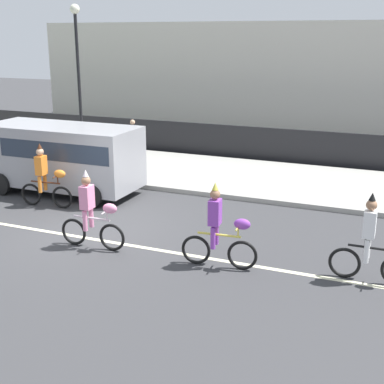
{
  "coord_description": "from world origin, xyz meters",
  "views": [
    {
      "loc": [
        7.51,
        -11.08,
        4.93
      ],
      "look_at": [
        2.36,
        1.2,
        1.0
      ],
      "focal_mm": 50.0,
      "sensor_mm": 36.0,
      "label": 1
    }
  ],
  "objects_px": {
    "parade_cyclist_zebra": "(374,244)",
    "pedestrian_onlooker": "(133,139)",
    "parade_cyclist_orange": "(46,179)",
    "parade_cyclist_purple": "(220,231)",
    "parade_cyclist_pink": "(92,215)",
    "parked_van_grey": "(64,154)",
    "street_lamp_post": "(78,61)"
  },
  "relations": [
    {
      "from": "parade_cyclist_zebra",
      "to": "pedestrian_onlooker",
      "type": "relative_size",
      "value": 1.19
    },
    {
      "from": "parade_cyclist_orange",
      "to": "parade_cyclist_purple",
      "type": "bearing_deg",
      "value": -18.38
    },
    {
      "from": "parade_cyclist_purple",
      "to": "parade_cyclist_zebra",
      "type": "distance_m",
      "value": 3.19
    },
    {
      "from": "parade_cyclist_orange",
      "to": "parade_cyclist_pink",
      "type": "height_order",
      "value": "same"
    },
    {
      "from": "parked_van_grey",
      "to": "pedestrian_onlooker",
      "type": "relative_size",
      "value": 3.09
    },
    {
      "from": "parade_cyclist_orange",
      "to": "parade_cyclist_purple",
      "type": "xyz_separation_m",
      "value": [
        6.19,
        -2.06,
        0.0
      ]
    },
    {
      "from": "parade_cyclist_pink",
      "to": "parked_van_grey",
      "type": "relative_size",
      "value": 0.38
    },
    {
      "from": "parade_cyclist_zebra",
      "to": "parade_cyclist_purple",
      "type": "bearing_deg",
      "value": -170.93
    },
    {
      "from": "street_lamp_post",
      "to": "parade_cyclist_orange",
      "type": "bearing_deg",
      "value": -67.38
    },
    {
      "from": "parade_cyclist_pink",
      "to": "parade_cyclist_zebra",
      "type": "bearing_deg",
      "value": 5.79
    },
    {
      "from": "parade_cyclist_orange",
      "to": "parked_van_grey",
      "type": "bearing_deg",
      "value": 103.99
    },
    {
      "from": "parade_cyclist_orange",
      "to": "parade_cyclist_pink",
      "type": "distance_m",
      "value": 3.74
    },
    {
      "from": "parade_cyclist_orange",
      "to": "pedestrian_onlooker",
      "type": "distance_m",
      "value": 5.81
    },
    {
      "from": "parade_cyclist_orange",
      "to": "street_lamp_post",
      "type": "distance_m",
      "value": 6.31
    },
    {
      "from": "parade_cyclist_zebra",
      "to": "pedestrian_onlooker",
      "type": "xyz_separation_m",
      "value": [
        -9.6,
        7.36,
        0.17
      ]
    },
    {
      "from": "street_lamp_post",
      "to": "parade_cyclist_purple",
      "type": "bearing_deg",
      "value": -40.57
    },
    {
      "from": "parade_cyclist_pink",
      "to": "pedestrian_onlooker",
      "type": "height_order",
      "value": "parade_cyclist_pink"
    },
    {
      "from": "parade_cyclist_pink",
      "to": "street_lamp_post",
      "type": "relative_size",
      "value": 0.33
    },
    {
      "from": "parade_cyclist_orange",
      "to": "parade_cyclist_purple",
      "type": "relative_size",
      "value": 1.0
    },
    {
      "from": "parade_cyclist_purple",
      "to": "parked_van_grey",
      "type": "xyz_separation_m",
      "value": [
        -6.56,
        3.52,
        0.44
      ]
    },
    {
      "from": "parade_cyclist_purple",
      "to": "pedestrian_onlooker",
      "type": "distance_m",
      "value": 10.18
    },
    {
      "from": "parade_cyclist_pink",
      "to": "parked_van_grey",
      "type": "xyz_separation_m",
      "value": [
        -3.39,
        3.66,
        0.44
      ]
    },
    {
      "from": "parade_cyclist_zebra",
      "to": "pedestrian_onlooker",
      "type": "height_order",
      "value": "parade_cyclist_zebra"
    },
    {
      "from": "pedestrian_onlooker",
      "to": "parade_cyclist_purple",
      "type": "bearing_deg",
      "value": -50.6
    },
    {
      "from": "parked_van_grey",
      "to": "pedestrian_onlooker",
      "type": "bearing_deg",
      "value": 88.68
    },
    {
      "from": "parade_cyclist_pink",
      "to": "pedestrian_onlooker",
      "type": "xyz_separation_m",
      "value": [
        -3.29,
        8.0,
        0.17
      ]
    },
    {
      "from": "parked_van_grey",
      "to": "street_lamp_post",
      "type": "height_order",
      "value": "street_lamp_post"
    },
    {
      "from": "parade_cyclist_pink",
      "to": "street_lamp_post",
      "type": "distance_m",
      "value": 9.41
    },
    {
      "from": "parade_cyclist_purple",
      "to": "street_lamp_post",
      "type": "bearing_deg",
      "value": 139.43
    },
    {
      "from": "parade_cyclist_pink",
      "to": "pedestrian_onlooker",
      "type": "relative_size",
      "value": 1.19
    },
    {
      "from": "street_lamp_post",
      "to": "pedestrian_onlooker",
      "type": "xyz_separation_m",
      "value": [
        1.84,
        0.76,
        -2.97
      ]
    },
    {
      "from": "parade_cyclist_purple",
      "to": "parade_cyclist_pink",
      "type": "bearing_deg",
      "value": -177.51
    }
  ]
}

